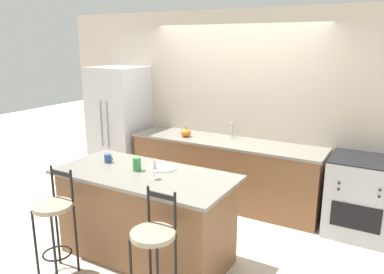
{
  "coord_description": "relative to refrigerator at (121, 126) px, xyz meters",
  "views": [
    {
      "loc": [
        2.08,
        -4.24,
        2.27
      ],
      "look_at": [
        -0.05,
        -0.47,
        1.16
      ],
      "focal_mm": 35.0,
      "sensor_mm": 36.0,
      "label": 1
    }
  ],
  "objects": [
    {
      "name": "kitchen_island",
      "position": [
        1.71,
        -1.66,
        -0.46
      ],
      "size": [
        1.89,
        0.9,
        0.96
      ],
      "color": "brown",
      "rests_on": "ground_plane"
    },
    {
      "name": "oven_range",
      "position": [
        3.63,
        0.02,
        -0.47
      ],
      "size": [
        0.74,
        0.72,
        0.95
      ],
      "color": "#ADAFB5",
      "rests_on": "ground_plane"
    },
    {
      "name": "bar_stool_near",
      "position": [
        1.13,
        -2.35,
        -0.33
      ],
      "size": [
        0.37,
        0.37,
        1.08
      ],
      "color": "black",
      "rests_on": "ground_plane"
    },
    {
      "name": "refrigerator",
      "position": [
        0.0,
        0.0,
        0.0
      ],
      "size": [
        0.78,
        0.76,
        1.88
      ],
      "color": "#BCBCC1",
      "rests_on": "ground_plane"
    },
    {
      "name": "tumbler_cup",
      "position": [
        1.6,
        -1.64,
        0.09
      ],
      "size": [
        0.09,
        0.09,
        0.14
      ],
      "color": "#3D934C",
      "rests_on": "kitchen_island"
    },
    {
      "name": "wall_back",
      "position": [
        1.84,
        0.39,
        0.41
      ],
      "size": [
        6.0,
        0.07,
        2.7
      ],
      "color": "beige",
      "rests_on": "ground_plane"
    },
    {
      "name": "bar_stool_far",
      "position": [
        2.28,
        -2.32,
        -0.33
      ],
      "size": [
        0.37,
        0.37,
        1.08
      ],
      "color": "black",
      "rests_on": "ground_plane"
    },
    {
      "name": "sink_faucet",
      "position": [
        1.84,
        0.25,
        0.12
      ],
      "size": [
        0.02,
        0.13,
        0.22
      ],
      "color": "#ADAFB5",
      "rests_on": "back_counter"
    },
    {
      "name": "ground_plane",
      "position": [
        1.84,
        -0.34,
        -0.94
      ],
      "size": [
        18.0,
        18.0,
        0.0
      ],
      "primitive_type": "plane",
      "color": "beige"
    },
    {
      "name": "dinner_plate",
      "position": [
        1.81,
        -1.46,
        0.02
      ],
      "size": [
        0.27,
        0.27,
        0.02
      ],
      "color": "white",
      "rests_on": "kitchen_island"
    },
    {
      "name": "coffee_mug",
      "position": [
        1.15,
        -1.58,
        0.06
      ],
      "size": [
        0.11,
        0.08,
        0.1
      ],
      "color": "#335689",
      "rests_on": "kitchen_island"
    },
    {
      "name": "pumpkin_decoration",
      "position": [
        1.26,
        -0.05,
        0.04
      ],
      "size": [
        0.15,
        0.15,
        0.14
      ],
      "color": "orange",
      "rests_on": "back_counter"
    },
    {
      "name": "back_counter",
      "position": [
        1.84,
        0.05,
        -0.48
      ],
      "size": [
        2.74,
        0.71,
        0.93
      ],
      "color": "brown",
      "rests_on": "ground_plane"
    },
    {
      "name": "wine_glass",
      "position": [
        1.9,
        -1.75,
        0.17
      ],
      "size": [
        0.07,
        0.07,
        0.22
      ],
      "color": "white",
      "rests_on": "kitchen_island"
    }
  ]
}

